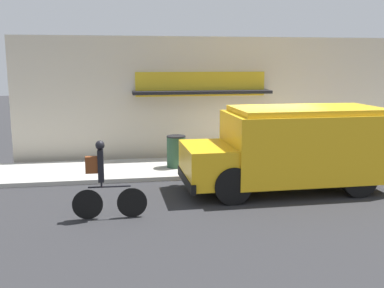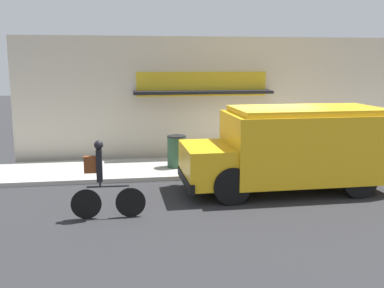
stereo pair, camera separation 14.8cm
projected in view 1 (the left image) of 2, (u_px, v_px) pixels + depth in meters
The scene contains 6 objects.
ground_plane at pixel (269, 177), 13.36m from camera, with size 70.00×70.00×0.00m, color #2B2B2D.
sidewalk at pixel (256, 165), 14.62m from camera, with size 28.00×2.62×0.13m.
storefront at pixel (241, 97), 15.89m from camera, with size 15.73×0.82×4.22m.
school_bus at pixel (293, 147), 11.81m from camera, with size 5.36×2.64×2.20m.
cyclist at pixel (104, 182), 9.67m from camera, with size 1.62×0.20×1.73m.
trash_bin at pixel (176, 151), 13.97m from camera, with size 0.59×0.59×0.99m.
Camera 1 is at (-4.43, -12.40, 3.38)m, focal length 42.00 mm.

